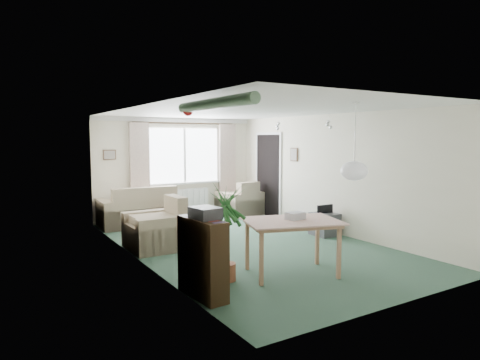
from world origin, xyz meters
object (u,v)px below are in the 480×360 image
bookshelf (202,258)px  dining_table (292,248)px  pet_bed (291,224)px  tv_cube (325,224)px  armchair_left (156,223)px  sofa (140,205)px  armchair_corner (240,198)px  coffee_table (175,219)px  houseplant (226,234)px

bookshelf → dining_table: size_ratio=0.80×
bookshelf → dining_table: 1.47m
dining_table → pet_bed: 3.29m
tv_cube → armchair_left: bearing=168.1°
pet_bed → dining_table: bearing=-128.4°
tv_cube → sofa: bearing=135.8°
armchair_corner → armchair_left: (-2.98, -2.08, 0.02)m
coffee_table → sofa: bearing=124.5°
armchair_corner → tv_cube: (0.22, -2.86, -0.20)m
bookshelf → sofa: bearing=76.2°
tv_cube → bookshelf: bearing=-152.5°
sofa → tv_cube: sofa is taller
dining_table → tv_cube: size_ratio=2.48×
coffee_table → tv_cube: size_ratio=1.93×
armchair_corner → houseplant: bearing=50.4°
pet_bed → coffee_table: bearing=152.5°
houseplant → pet_bed: (2.95, 2.33, -0.58)m
bookshelf → tv_cube: size_ratio=1.98×
armchair_corner → coffee_table: armchair_corner is taller
pet_bed → bookshelf: bearing=-142.4°
dining_table → armchair_left: bearing=115.4°
coffee_table → pet_bed: (2.22, -1.15, -0.15)m
armchair_left → pet_bed: bearing=93.8°
coffee_table → pet_bed: size_ratio=1.58×
armchair_corner → pet_bed: (0.17, -1.87, -0.36)m
armchair_corner → bookshelf: bearing=47.9°
bookshelf → houseplant: (0.54, 0.36, 0.16)m
armchair_left → pet_bed: 3.18m
bookshelf → houseplant: houseplant is taller
coffee_table → bookshelf: bearing=-108.3°
houseplant → bookshelf: bearing=-146.0°
coffee_table → tv_cube: 3.12m
dining_table → pet_bed: (2.03, 2.57, -0.32)m
sofa → coffee_table: size_ratio=1.87×
pet_bed → armchair_corner: bearing=95.3°
houseplant → pet_bed: 3.80m
armchair_left → dining_table: size_ratio=0.83×
coffee_table → houseplant: (-0.73, -3.48, 0.43)m
tv_cube → houseplant: bearing=-154.2°
bookshelf → pet_bed: 4.43m
armchair_corner → dining_table: size_ratio=0.78×
tv_cube → pet_bed: size_ratio=0.82×
bookshelf → pet_bed: bearing=33.2°
sofa → bookshelf: (-0.76, -4.59, 0.04)m
houseplant → armchair_corner: bearing=56.5°
armchair_left → houseplant: size_ratio=0.78×
armchair_left → coffee_table: 1.67m
dining_table → pet_bed: size_ratio=2.03×
houseplant → tv_cube: size_ratio=2.64×
armchair_left → dining_table: (1.12, -2.36, -0.07)m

